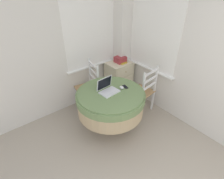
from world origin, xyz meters
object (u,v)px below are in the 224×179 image
at_px(laptop, 108,89).
at_px(computer_mouse, 122,87).
at_px(cell_phone, 125,87).
at_px(dining_chair_near_back_window, 89,87).
at_px(dining_chair_near_right_window, 143,92).
at_px(storage_box, 120,59).
at_px(corner_cabinet, 119,78).
at_px(round_dining_table, 111,101).
at_px(book_on_cabinet, 121,62).

height_order(laptop, computer_mouse, laptop).
bearing_deg(cell_phone, computer_mouse, 178.90).
xyz_separation_m(dining_chair_near_back_window, dining_chair_near_right_window, (0.73, -0.78, 0.00)).
relative_size(dining_chair_near_right_window, storage_box, 4.55).
bearing_deg(cell_phone, corner_cabinet, 54.80).
bearing_deg(corner_cabinet, storage_box, -9.63).
height_order(corner_cabinet, storage_box, storage_box).
xyz_separation_m(computer_mouse, dining_chair_near_right_window, (0.57, 0.02, -0.33)).
xyz_separation_m(cell_phone, dining_chair_near_right_window, (0.49, 0.02, -0.31)).
height_order(round_dining_table, storage_box, storage_box).
xyz_separation_m(round_dining_table, corner_cabinet, (0.87, 0.80, -0.22)).
height_order(computer_mouse, dining_chair_near_right_window, dining_chair_near_right_window).
distance_m(corner_cabinet, storage_box, 0.45).
bearing_deg(storage_box, cell_phone, -126.24).
distance_m(cell_phone, corner_cabinet, 1.08).
bearing_deg(round_dining_table, computer_mouse, -6.78).
distance_m(laptop, dining_chair_near_right_window, 0.88).
xyz_separation_m(laptop, dining_chair_near_right_window, (0.80, -0.06, -0.35)).
height_order(cell_phone, dining_chair_near_right_window, dining_chair_near_right_window).
xyz_separation_m(laptop, dining_chair_near_back_window, (0.07, 0.72, -0.35)).
xyz_separation_m(corner_cabinet, book_on_cabinet, (0.03, -0.02, 0.40)).
bearing_deg(laptop, computer_mouse, -18.66).
bearing_deg(round_dining_table, cell_phone, -5.27).
bearing_deg(laptop, cell_phone, -14.43).
distance_m(laptop, book_on_cabinet, 1.17).
distance_m(laptop, computer_mouse, 0.24).
xyz_separation_m(laptop, cell_phone, (0.31, -0.08, -0.04)).
relative_size(computer_mouse, book_on_cabinet, 0.36).
xyz_separation_m(computer_mouse, book_on_cabinet, (0.69, 0.80, -0.01)).
bearing_deg(round_dining_table, corner_cabinet, 42.48).
height_order(computer_mouse, corner_cabinet, computer_mouse).
bearing_deg(computer_mouse, book_on_cabinet, 49.40).
height_order(cell_phone, storage_box, storage_box).
relative_size(dining_chair_near_back_window, storage_box, 4.55).
height_order(laptop, storage_box, laptop).
distance_m(round_dining_table, dining_chair_near_back_window, 0.78).
bearing_deg(dining_chair_near_back_window, cell_phone, -73.52).
distance_m(dining_chair_near_back_window, book_on_cabinet, 0.90).
height_order(cell_phone, book_on_cabinet, book_on_cabinet).
xyz_separation_m(cell_phone, storage_box, (0.60, 0.82, 0.06)).
relative_size(round_dining_table, dining_chair_near_back_window, 1.13).
xyz_separation_m(laptop, computer_mouse, (0.23, -0.08, -0.03)).
bearing_deg(dining_chair_near_back_window, round_dining_table, -94.04).
distance_m(dining_chair_near_right_window, corner_cabinet, 0.82).
bearing_deg(dining_chair_near_right_window, computer_mouse, -178.34).
distance_m(round_dining_table, computer_mouse, 0.29).
bearing_deg(storage_box, corner_cabinet, 170.37).
bearing_deg(dining_chair_near_back_window, corner_cabinet, 2.01).
distance_m(dining_chair_near_back_window, storage_box, 0.92).
bearing_deg(cell_phone, dining_chair_near_right_window, 2.10).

